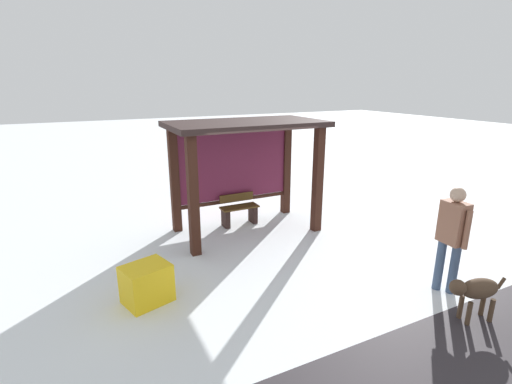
% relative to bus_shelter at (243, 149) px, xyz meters
% --- Properties ---
extents(ground_plane, '(60.00, 60.00, 0.00)m').
position_rel_bus_shelter_xyz_m(ground_plane, '(0.00, -0.18, -1.94)').
color(ground_plane, white).
extents(bus_shelter, '(3.43, 1.89, 2.58)m').
position_rel_bus_shelter_xyz_m(bus_shelter, '(0.00, 0.00, 0.00)').
color(bus_shelter, '#381D14').
rests_on(bus_shelter, ground).
extents(bench_left_inside, '(0.94, 0.37, 0.76)m').
position_rel_bus_shelter_xyz_m(bench_left_inside, '(0.00, 0.25, -1.60)').
color(bench_left_inside, '#543A19').
rests_on(bench_left_inside, ground).
extents(person_walking, '(0.29, 0.60, 1.82)m').
position_rel_bus_shelter_xyz_m(person_walking, '(1.86, -4.11, -0.86)').
color(person_walking, '#92614A').
rests_on(person_walking, ground).
extents(dog, '(0.89, 0.42, 0.70)m').
position_rel_bus_shelter_xyz_m(dog, '(1.50, -4.86, -1.44)').
color(dog, '#4A3727').
rests_on(dog, ground).
extents(grit_bin, '(0.83, 0.74, 0.63)m').
position_rel_bus_shelter_xyz_m(grit_bin, '(-2.71, -2.23, -1.62)').
color(grit_bin, yellow).
rests_on(grit_bin, ground).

